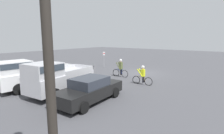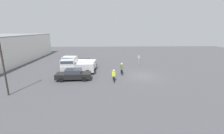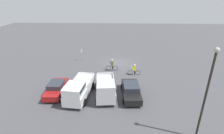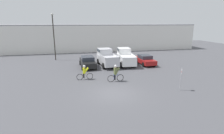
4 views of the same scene
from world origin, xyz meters
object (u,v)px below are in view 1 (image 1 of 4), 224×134
at_px(fire_lane_sign, 104,57).
at_px(cyclist_0, 121,68).
at_px(sedan_1, 24,73).
at_px(sedan_0, 90,90).
at_px(pickup_truck_1, 30,74).
at_px(cyclist_1, 143,75).
at_px(lamppost, 45,7).
at_px(pickup_truck_0, 57,77).

bearing_deg(fire_lane_sign, cyclist_0, 144.51).
bearing_deg(sedan_1, sedan_0, 178.48).
xyz_separation_m(pickup_truck_1, cyclist_0, (-3.29, -7.53, -0.20)).
xyz_separation_m(pickup_truck_1, cyclist_1, (-6.42, -6.18, -0.29)).
xyz_separation_m(pickup_truck_1, lamppost, (-10.47, 5.16, 3.19)).
distance_m(pickup_truck_0, pickup_truck_1, 2.91).
height_order(sedan_0, fire_lane_sign, fire_lane_sign).
distance_m(cyclist_1, lamppost, 12.53).
bearing_deg(pickup_truck_0, pickup_truck_1, 6.54).
height_order(sedan_1, fire_lane_sign, fire_lane_sign).
bearing_deg(sedan_0, pickup_truck_0, 7.11).
bearing_deg(sedan_1, cyclist_0, -132.32).
xyz_separation_m(sedan_0, lamppost, (-4.82, 5.83, 3.58)).
distance_m(pickup_truck_1, cyclist_1, 8.92).
bearing_deg(pickup_truck_0, lamppost, 144.11).
relative_size(pickup_truck_1, cyclist_1, 3.19).
distance_m(sedan_1, cyclist_0, 8.97).
bearing_deg(fire_lane_sign, pickup_truck_1, 99.60).
bearing_deg(pickup_truck_0, sedan_1, -5.73).
xyz_separation_m(pickup_truck_0, sedan_1, (5.64, -0.57, -0.48)).
xyz_separation_m(sedan_1, fire_lane_sign, (-0.85, -10.33, 0.57)).
relative_size(pickup_truck_0, pickup_truck_1, 0.89).
height_order(sedan_1, lamppost, lamppost).
distance_m(sedan_0, pickup_truck_0, 2.81).
bearing_deg(fire_lane_sign, sedan_0, 125.58).
relative_size(fire_lane_sign, lamppost, 0.28).
xyz_separation_m(sedan_0, cyclist_1, (-0.77, -5.50, 0.11)).
distance_m(cyclist_0, fire_lane_sign, 6.38).
xyz_separation_m(cyclist_1, fire_lane_sign, (8.32, -5.05, 0.43)).
xyz_separation_m(pickup_truck_0, fire_lane_sign, (4.79, -10.89, 0.10)).
bearing_deg(cyclist_0, pickup_truck_1, 66.42).
distance_m(cyclist_0, cyclist_1, 3.42).
bearing_deg(cyclist_1, cyclist_0, -23.31).
bearing_deg(cyclist_0, lamppost, 119.54).
height_order(pickup_truck_0, cyclist_1, pickup_truck_0).
xyz_separation_m(pickup_truck_1, fire_lane_sign, (1.90, -11.22, 0.14)).
bearing_deg(pickup_truck_1, pickup_truck_0, -173.46).
relative_size(sedan_1, cyclist_0, 2.44).
relative_size(pickup_truck_0, cyclist_1, 2.83).
relative_size(sedan_0, pickup_truck_0, 0.94).
height_order(pickup_truck_0, cyclist_0, pickup_truck_0).
bearing_deg(lamppost, pickup_truck_1, -26.21).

